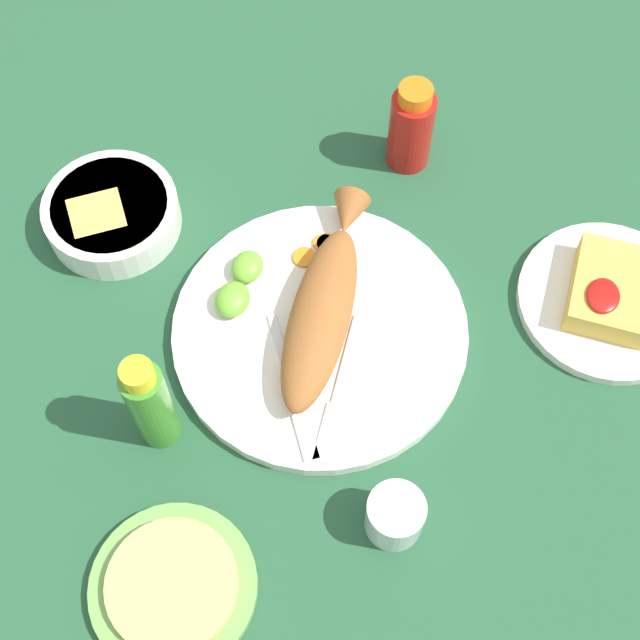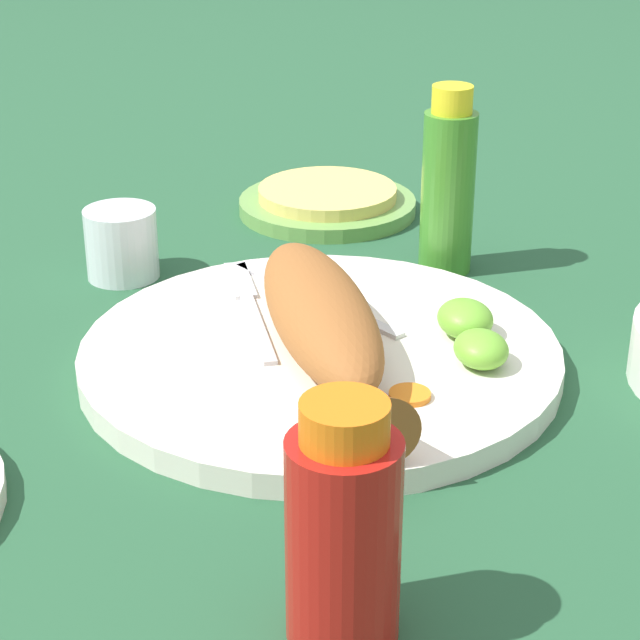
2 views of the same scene
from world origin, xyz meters
name	(u,v)px [view 1 (image 1 of 2)]	position (x,y,z in m)	size (l,w,h in m)	color
ground_plane	(320,335)	(0.00, 0.00, 0.00)	(4.00, 4.00, 0.00)	#235133
main_plate	(320,331)	(0.00, 0.00, 0.01)	(0.35, 0.35, 0.02)	white
fried_fish	(323,305)	(-0.02, 0.00, 0.04)	(0.30, 0.08, 0.05)	#935628
fork_near	(337,397)	(0.08, 0.04, 0.02)	(0.19, 0.02, 0.00)	silver
fork_far	(294,395)	(0.09, 0.00, 0.02)	(0.16, 0.11, 0.00)	silver
carrot_slice_near	(323,243)	(-0.11, -0.03, 0.02)	(0.03, 0.03, 0.00)	orange
carrot_slice_mid	(328,244)	(-0.11, -0.02, 0.02)	(0.03, 0.03, 0.00)	orange
carrot_slice_far	(304,257)	(-0.09, -0.05, 0.02)	(0.03, 0.03, 0.00)	orange
lime_wedge_main	(247,267)	(-0.05, -0.11, 0.03)	(0.04, 0.04, 0.02)	#6BB233
lime_wedge_side	(233,298)	(0.00, -0.11, 0.03)	(0.05, 0.04, 0.03)	#6BB233
hot_sauce_bottle_red	(411,127)	(-0.29, 0.03, 0.06)	(0.06, 0.06, 0.13)	#B21914
hot_sauce_bottle_green	(150,404)	(0.17, -0.14, 0.08)	(0.05, 0.05, 0.16)	#3D8428
salt_cup	(395,517)	(0.19, 0.14, 0.03)	(0.06, 0.06, 0.06)	silver
side_plate_fries	(608,301)	(-0.14, 0.32, 0.01)	(0.22, 0.22, 0.01)	white
fries_pile	(613,291)	(-0.14, 0.32, 0.03)	(0.12, 0.10, 0.04)	gold
guacamole_bowl	(112,213)	(-0.08, -0.29, 0.03)	(0.17, 0.17, 0.06)	white
tortilla_plate	(174,587)	(0.32, -0.06, 0.01)	(0.17, 0.17, 0.01)	#6B9E4C
tortilla_stack	(172,584)	(0.32, -0.06, 0.02)	(0.14, 0.14, 0.01)	#E0C666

